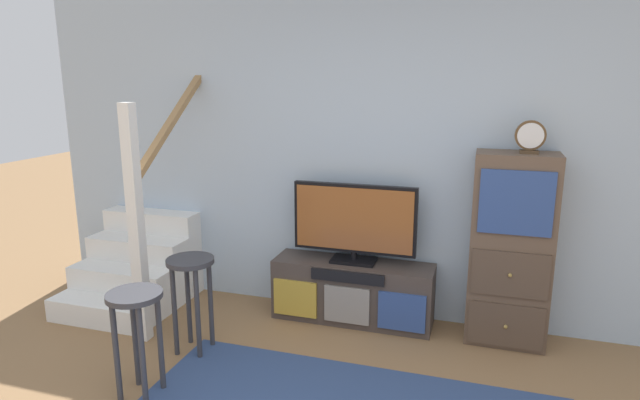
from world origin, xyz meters
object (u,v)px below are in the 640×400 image
object	(u,v)px
side_cabinet	(511,250)
desk_clock	(530,137)
media_console	(352,292)
television	(354,221)
bar_stool_near	(136,319)
bar_stool_far	(191,283)

from	to	relation	value
side_cabinet	desk_clock	xyz separation A→B (m)	(0.06, -0.01, 0.84)
side_cabinet	desk_clock	size ratio (longest dim) A/B	6.26
media_console	side_cabinet	size ratio (longest dim) A/B	0.90
television	bar_stool_near	world-z (taller)	television
desk_clock	bar_stool_far	distance (m)	2.61
television	side_cabinet	world-z (taller)	side_cabinet
television	desk_clock	distance (m)	1.45
television	bar_stool_far	xyz separation A→B (m)	(-0.99, -0.86, -0.31)
side_cabinet	bar_stool_far	size ratio (longest dim) A/B	2.03
side_cabinet	desk_clock	bearing A→B (deg)	-12.99
side_cabinet	bar_stool_far	distance (m)	2.35
television	bar_stool_near	distance (m)	1.81
media_console	bar_stool_near	xyz separation A→B (m)	(-1.02, -1.44, 0.27)
side_cabinet	bar_stool_far	bearing A→B (deg)	-158.84
desk_clock	bar_stool_near	distance (m)	2.89
side_cabinet	desk_clock	world-z (taller)	desk_clock
media_console	television	world-z (taller)	television
desk_clock	bar_stool_far	size ratio (longest dim) A/B	0.32
desk_clock	television	bearing A→B (deg)	178.69
television	bar_stool_near	xyz separation A→B (m)	(-1.02, -1.46, -0.33)
side_cabinet	bar_stool_far	world-z (taller)	side_cabinet
bar_stool_near	bar_stool_far	distance (m)	0.60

